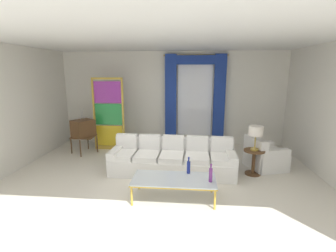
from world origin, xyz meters
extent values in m
plane|color=silver|center=(0.00, 0.00, 0.00)|extent=(16.00, 16.00, 0.00)
cube|color=white|center=(0.00, 3.06, 1.50)|extent=(8.00, 0.12, 3.00)
cube|color=white|center=(-3.66, 0.60, 1.50)|extent=(0.12, 7.00, 3.00)
cube|color=white|center=(3.66, 0.60, 1.50)|extent=(0.12, 7.00, 3.00)
cube|color=white|center=(0.00, 0.80, 3.02)|extent=(8.00, 7.60, 0.04)
cube|color=white|center=(0.74, 2.98, 1.55)|extent=(1.10, 0.02, 2.50)
cylinder|color=gold|center=(0.74, 2.90, 2.86)|extent=(2.00, 0.04, 0.04)
cube|color=navy|center=(-0.03, 2.88, 1.55)|extent=(0.36, 0.12, 2.70)
cube|color=navy|center=(1.51, 2.88, 1.55)|extent=(0.36, 0.12, 2.70)
cube|color=navy|center=(0.74, 2.88, 2.72)|extent=(1.80, 0.10, 0.28)
cube|color=white|center=(0.20, 0.45, 0.19)|extent=(2.92, 0.98, 0.38)
cube|color=white|center=(0.21, 0.82, 0.39)|extent=(2.90, 0.28, 0.78)
cube|color=white|center=(1.56, 0.42, 0.28)|extent=(0.22, 0.86, 0.56)
cube|color=white|center=(-1.16, 0.49, 0.28)|extent=(0.22, 0.86, 0.56)
cube|color=white|center=(1.36, 0.37, 0.44)|extent=(0.55, 0.75, 0.12)
cube|color=white|center=(1.37, 0.69, 0.66)|extent=(0.51, 0.15, 0.40)
cube|color=white|center=(0.78, 0.39, 0.44)|extent=(0.55, 0.75, 0.12)
cube|color=white|center=(0.79, 0.71, 0.66)|extent=(0.51, 0.15, 0.40)
cube|color=white|center=(0.20, 0.40, 0.44)|extent=(0.55, 0.75, 0.12)
cube|color=white|center=(0.21, 0.72, 0.66)|extent=(0.51, 0.15, 0.40)
cube|color=white|center=(-0.38, 0.42, 0.44)|extent=(0.55, 0.75, 0.12)
cube|color=white|center=(-0.37, 0.74, 0.66)|extent=(0.51, 0.15, 0.40)
cube|color=white|center=(-0.96, 0.44, 0.44)|extent=(0.55, 0.75, 0.12)
cube|color=white|center=(-0.95, 0.76, 0.66)|extent=(0.51, 0.15, 0.40)
cube|color=silver|center=(0.32, -0.74, 0.40)|extent=(1.56, 0.72, 0.02)
cube|color=gold|center=(0.32, -0.40, 0.38)|extent=(1.56, 0.04, 0.03)
cube|color=gold|center=(0.32, -1.08, 0.38)|extent=(1.56, 0.04, 0.03)
cube|color=gold|center=(-0.44, -0.74, 0.38)|extent=(0.04, 0.72, 0.03)
cube|color=gold|center=(1.08, -0.74, 0.38)|extent=(0.04, 0.72, 0.03)
cylinder|color=gold|center=(-0.42, -0.42, 0.19)|extent=(0.04, 0.04, 0.38)
cylinder|color=gold|center=(1.06, -0.42, 0.19)|extent=(0.04, 0.04, 0.38)
cylinder|color=gold|center=(-0.42, -1.06, 0.19)|extent=(0.04, 0.04, 0.38)
cylinder|color=gold|center=(1.06, -1.06, 0.19)|extent=(0.04, 0.04, 0.38)
cylinder|color=navy|center=(0.59, -0.47, 0.53)|extent=(0.07, 0.07, 0.24)
cylinder|color=navy|center=(0.59, -0.47, 0.68)|extent=(0.03, 0.03, 0.06)
sphere|color=navy|center=(0.59, -0.47, 0.73)|extent=(0.04, 0.04, 0.04)
cylinder|color=#753384|center=(0.99, -0.82, 0.54)|extent=(0.06, 0.06, 0.26)
cylinder|color=#753384|center=(0.99, -0.82, 0.70)|extent=(0.03, 0.03, 0.06)
sphere|color=#753384|center=(0.99, -0.82, 0.74)|extent=(0.04, 0.04, 0.04)
cube|color=brown|center=(-2.51, 1.71, 0.50)|extent=(0.62, 0.54, 0.03)
cylinder|color=brown|center=(-2.86, 1.61, 0.25)|extent=(0.04, 0.04, 0.50)
cylinder|color=brown|center=(-2.55, 2.08, 0.25)|extent=(0.04, 0.04, 0.50)
cylinder|color=brown|center=(-2.46, 1.35, 0.25)|extent=(0.04, 0.04, 0.50)
cylinder|color=brown|center=(-2.15, 1.81, 0.25)|extent=(0.04, 0.04, 0.50)
cube|color=brown|center=(-2.51, 1.71, 0.76)|extent=(0.71, 0.73, 0.48)
cube|color=black|center=(-2.70, 1.85, 0.78)|extent=(0.23, 0.33, 0.30)
cylinder|color=gold|center=(-2.75, 1.78, 0.59)|extent=(0.03, 0.04, 0.04)
cylinder|color=gold|center=(-2.66, 1.91, 0.59)|extent=(0.03, 0.04, 0.04)
cylinder|color=silver|center=(-2.51, 1.71, 1.18)|extent=(0.08, 0.11, 0.34)
cylinder|color=silver|center=(-2.51, 1.71, 1.18)|extent=(0.08, 0.11, 0.34)
cube|color=white|center=(2.51, 0.99, 0.20)|extent=(1.00, 1.00, 0.40)
cube|color=white|center=(2.51, 0.99, 0.45)|extent=(0.86, 0.86, 0.10)
cube|color=white|center=(2.21, 0.90, 0.40)|extent=(0.43, 0.82, 0.80)
cube|color=white|center=(2.42, 1.30, 0.29)|extent=(0.76, 0.39, 0.58)
cube|color=white|center=(2.61, 0.69, 0.29)|extent=(0.76, 0.39, 0.58)
cube|color=gold|center=(-2.31, 2.12, 1.10)|extent=(0.05, 0.05, 2.20)
cube|color=gold|center=(-1.41, 2.12, 1.10)|extent=(0.05, 0.05, 2.20)
cube|color=gold|center=(-1.86, 2.12, 2.17)|extent=(0.90, 0.05, 0.06)
cube|color=gold|center=(-1.86, 2.12, 0.05)|extent=(0.90, 0.05, 0.10)
cube|color=yellow|center=(-1.86, 2.12, 0.43)|extent=(0.82, 0.02, 0.64)
cube|color=#238E3D|center=(-1.86, 2.12, 1.10)|extent=(0.82, 0.02, 0.64)
cube|color=purple|center=(-1.86, 2.12, 1.77)|extent=(0.82, 0.02, 0.64)
cylinder|color=beige|center=(-1.39, 1.96, 0.03)|extent=(0.16, 0.16, 0.06)
ellipsoid|color=#17399F|center=(-1.39, 1.96, 0.14)|extent=(0.18, 0.32, 0.20)
sphere|color=#17399F|center=(-1.39, 2.10, 0.25)|extent=(0.09, 0.09, 0.09)
cone|color=gold|center=(-1.39, 2.16, 0.25)|extent=(0.02, 0.04, 0.02)
cone|color=#2E6A39|center=(-1.39, 1.78, 0.24)|extent=(0.44, 0.40, 0.50)
cylinder|color=brown|center=(2.10, 0.56, 0.58)|extent=(0.48, 0.48, 0.03)
cylinder|color=brown|center=(2.10, 0.56, 0.29)|extent=(0.08, 0.08, 0.55)
cylinder|color=brown|center=(2.10, 0.56, 0.01)|extent=(0.36, 0.36, 0.03)
cylinder|color=#B29338|center=(2.10, 0.56, 0.61)|extent=(0.18, 0.18, 0.04)
cylinder|color=#B29338|center=(2.10, 0.56, 0.81)|extent=(0.03, 0.03, 0.36)
cylinder|color=silver|center=(2.10, 0.56, 1.05)|extent=(0.32, 0.32, 0.22)
camera|label=1|loc=(0.60, -5.04, 2.38)|focal=26.38mm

